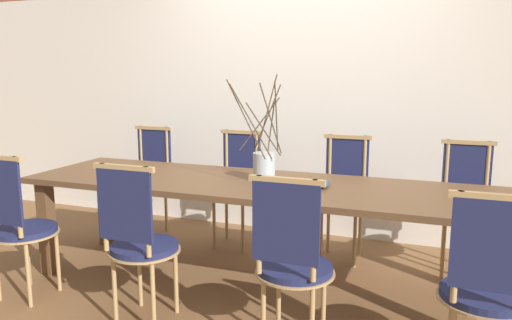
{
  "coord_description": "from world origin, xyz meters",
  "views": [
    {
      "loc": [
        1.13,
        -3.03,
        1.45
      ],
      "look_at": [
        0.0,
        0.0,
        0.87
      ],
      "focal_mm": 35.0,
      "sensor_mm": 36.0,
      "label": 1
    }
  ],
  "objects_px": {
    "chair_far_center": "(343,194)",
    "book_stack": "(309,184)",
    "dining_table": "(256,194)",
    "vase_centerpiece": "(264,164)",
    "chair_near_center": "(292,259)"
  },
  "relations": [
    {
      "from": "vase_centerpiece",
      "to": "book_stack",
      "type": "distance_m",
      "value": 0.34
    },
    {
      "from": "dining_table",
      "to": "book_stack",
      "type": "height_order",
      "value": "book_stack"
    },
    {
      "from": "dining_table",
      "to": "chair_near_center",
      "type": "bearing_deg",
      "value": -57.26
    },
    {
      "from": "chair_near_center",
      "to": "book_stack",
      "type": "height_order",
      "value": "chair_near_center"
    },
    {
      "from": "dining_table",
      "to": "vase_centerpiece",
      "type": "xyz_separation_m",
      "value": [
        0.04,
        0.05,
        0.2
      ]
    },
    {
      "from": "dining_table",
      "to": "vase_centerpiece",
      "type": "bearing_deg",
      "value": 55.35
    },
    {
      "from": "dining_table",
      "to": "chair_near_center",
      "type": "distance_m",
      "value": 0.87
    },
    {
      "from": "chair_near_center",
      "to": "vase_centerpiece",
      "type": "xyz_separation_m",
      "value": [
        -0.43,
        0.78,
        0.33
      ]
    },
    {
      "from": "chair_far_center",
      "to": "book_stack",
      "type": "xyz_separation_m",
      "value": [
        -0.1,
        -0.71,
        0.23
      ]
    },
    {
      "from": "vase_centerpiece",
      "to": "dining_table",
      "type": "bearing_deg",
      "value": -124.65
    },
    {
      "from": "vase_centerpiece",
      "to": "book_stack",
      "type": "xyz_separation_m",
      "value": [
        0.32,
        -0.04,
        -0.1
      ]
    },
    {
      "from": "chair_near_center",
      "to": "book_stack",
      "type": "xyz_separation_m",
      "value": [
        -0.11,
        0.74,
        0.23
      ]
    },
    {
      "from": "dining_table",
      "to": "vase_centerpiece",
      "type": "relative_size",
      "value": 4.47
    },
    {
      "from": "chair_near_center",
      "to": "chair_far_center",
      "type": "bearing_deg",
      "value": 90.5
    },
    {
      "from": "chair_far_center",
      "to": "dining_table",
      "type": "bearing_deg",
      "value": 57.98
    }
  ]
}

